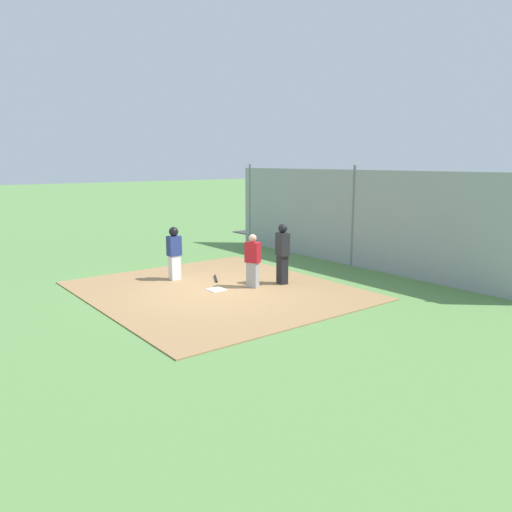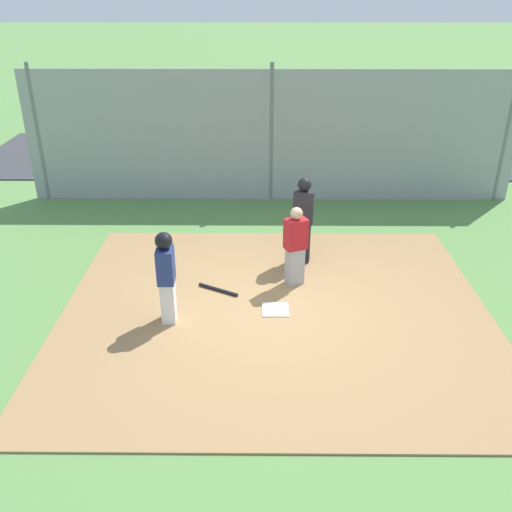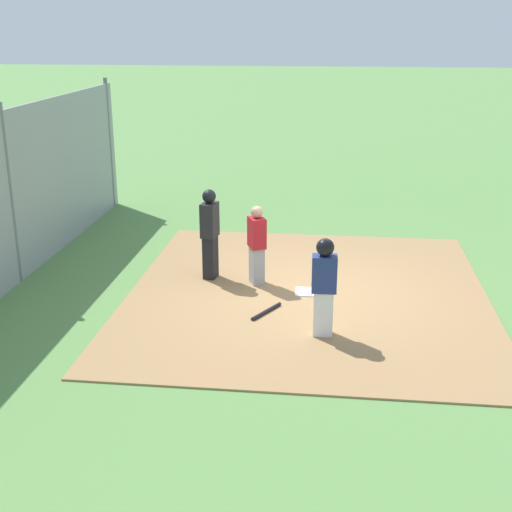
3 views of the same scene
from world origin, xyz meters
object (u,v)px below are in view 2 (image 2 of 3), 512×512
object	(u,v)px
catcher	(295,245)
runner	(166,272)
baseball_bat	(218,290)
home_plate	(275,310)
parked_car_red	(364,135)
parked_car_silver	(176,134)
parked_car_green	(289,141)
umpire	(303,219)

from	to	relation	value
catcher	runner	world-z (taller)	runner
baseball_bat	catcher	bearing A→B (deg)	-137.77
home_plate	baseball_bat	xyz separation A→B (m)	(1.01, -0.64, 0.02)
parked_car_red	parked_car_silver	size ratio (longest dim) A/B	1.00
home_plate	parked_car_green	size ratio (longest dim) A/B	0.10
runner	catcher	bearing A→B (deg)	29.08
umpire	parked_car_green	bearing A→B (deg)	-170.69
catcher	parked_car_green	size ratio (longest dim) A/B	0.34
parked_car_silver	catcher	bearing A→B (deg)	105.44
catcher	umpire	world-z (taller)	umpire
parked_car_red	catcher	bearing A→B (deg)	77.55
parked_car_silver	home_plate	bearing A→B (deg)	101.55
baseball_bat	umpire	bearing A→B (deg)	-112.93
baseball_bat	parked_car_red	xyz separation A→B (m)	(-4.02, -8.93, 0.55)
baseball_bat	parked_car_red	world-z (taller)	parked_car_red
home_plate	parked_car_silver	xyz separation A→B (m)	(2.96, -9.71, 0.57)
home_plate	parked_car_green	xyz separation A→B (m)	(-0.62, -8.85, 0.57)
catcher	umpire	size ratio (longest dim) A/B	0.86
umpire	parked_car_red	world-z (taller)	umpire
runner	home_plate	bearing A→B (deg)	8.09
parked_car_red	home_plate	bearing A→B (deg)	77.15
catcher	parked_car_silver	size ratio (longest dim) A/B	0.34
home_plate	parked_car_silver	bearing A→B (deg)	-73.05
home_plate	baseball_bat	size ratio (longest dim) A/B	0.54
parked_car_red	parked_car_silver	distance (m)	5.97
runner	parked_car_red	bearing A→B (deg)	62.20
home_plate	baseball_bat	distance (m)	1.20
home_plate	runner	size ratio (longest dim) A/B	0.28
baseball_bat	parked_car_red	bearing A→B (deg)	-85.23
catcher	umpire	xyz separation A→B (m)	(-0.19, -0.91, 0.14)
umpire	home_plate	bearing A→B (deg)	-6.89
parked_car_green	runner	bearing A→B (deg)	83.10
runner	parked_car_red	world-z (taller)	runner
catcher	baseball_bat	xyz separation A→B (m)	(1.38, 0.32, -0.73)
catcher	umpire	distance (m)	0.94
catcher	parked_car_red	size ratio (longest dim) A/B	0.34
home_plate	parked_car_red	xyz separation A→B (m)	(-3.01, -9.58, 0.57)
baseball_bat	parked_car_green	bearing A→B (deg)	-72.27
umpire	baseball_bat	xyz separation A→B (m)	(1.58, 1.23, -0.87)
runner	parked_car_green	bearing A→B (deg)	73.38
parked_car_silver	baseball_bat	bearing A→B (deg)	96.71
parked_car_silver	parked_car_green	bearing A→B (deg)	160.99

